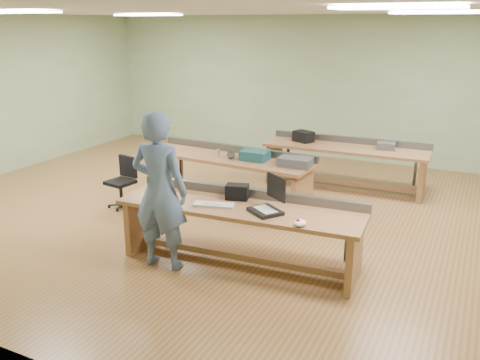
{
  "coord_description": "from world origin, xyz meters",
  "views": [
    {
      "loc": [
        3.37,
        -6.61,
        2.83
      ],
      "look_at": [
        0.42,
        -0.6,
        0.76
      ],
      "focal_mm": 38.0,
      "sensor_mm": 36.0,
      "label": 1
    }
  ],
  "objects_px": {
    "workbench_back": "(345,157)",
    "drinks_can": "(218,153)",
    "task_chair": "(123,189)",
    "workbench_mid": "(228,168)",
    "workbench_front": "(241,220)",
    "person": "(160,191)",
    "parts_bin_grey": "(295,162)",
    "parts_bin_teal": "(255,155)",
    "laptop_base": "(265,211)",
    "camera_bag": "(237,192)",
    "mug": "(231,155)"
  },
  "relations": [
    {
      "from": "parts_bin_teal",
      "to": "task_chair",
      "type": "bearing_deg",
      "value": -150.84
    },
    {
      "from": "camera_bag",
      "to": "task_chair",
      "type": "relative_size",
      "value": 0.34
    },
    {
      "from": "workbench_front",
      "to": "mug",
      "type": "bearing_deg",
      "value": 116.35
    },
    {
      "from": "person",
      "to": "parts_bin_teal",
      "type": "xyz_separation_m",
      "value": [
        0.1,
        2.47,
        -0.13
      ]
    },
    {
      "from": "person",
      "to": "task_chair",
      "type": "bearing_deg",
      "value": -45.42
    },
    {
      "from": "parts_bin_teal",
      "to": "workbench_back",
      "type": "bearing_deg",
      "value": 55.22
    },
    {
      "from": "workbench_back",
      "to": "parts_bin_grey",
      "type": "height_order",
      "value": "parts_bin_grey"
    },
    {
      "from": "workbench_back",
      "to": "laptop_base",
      "type": "bearing_deg",
      "value": -91.09
    },
    {
      "from": "workbench_front",
      "to": "drinks_can",
      "type": "bearing_deg",
      "value": 121.42
    },
    {
      "from": "laptop_base",
      "to": "person",
      "type": "bearing_deg",
      "value": -127.82
    },
    {
      "from": "camera_bag",
      "to": "mug",
      "type": "height_order",
      "value": "camera_bag"
    },
    {
      "from": "parts_bin_teal",
      "to": "workbench_mid",
      "type": "bearing_deg",
      "value": 178.43
    },
    {
      "from": "person",
      "to": "workbench_mid",
      "type": "bearing_deg",
      "value": -86.98
    },
    {
      "from": "mug",
      "to": "drinks_can",
      "type": "height_order",
      "value": "drinks_can"
    },
    {
      "from": "parts_bin_grey",
      "to": "workbench_front",
      "type": "bearing_deg",
      "value": -89.57
    },
    {
      "from": "workbench_front",
      "to": "parts_bin_grey",
      "type": "bearing_deg",
      "value": 86.62
    },
    {
      "from": "person",
      "to": "parts_bin_grey",
      "type": "height_order",
      "value": "person"
    },
    {
      "from": "workbench_front",
      "to": "mug",
      "type": "relative_size",
      "value": 22.73
    },
    {
      "from": "parts_bin_teal",
      "to": "mug",
      "type": "height_order",
      "value": "parts_bin_teal"
    },
    {
      "from": "task_chair",
      "to": "parts_bin_teal",
      "type": "height_order",
      "value": "parts_bin_teal"
    },
    {
      "from": "person",
      "to": "parts_bin_teal",
      "type": "height_order",
      "value": "person"
    },
    {
      "from": "workbench_front",
      "to": "person",
      "type": "height_order",
      "value": "person"
    },
    {
      "from": "workbench_front",
      "to": "workbench_mid",
      "type": "distance_m",
      "value": 2.33
    },
    {
      "from": "task_chair",
      "to": "drinks_can",
      "type": "xyz_separation_m",
      "value": [
        1.22,
        0.94,
        0.51
      ]
    },
    {
      "from": "workbench_back",
      "to": "person",
      "type": "xyz_separation_m",
      "value": [
        -1.16,
        -4.01,
        0.4
      ]
    },
    {
      "from": "parts_bin_grey",
      "to": "mug",
      "type": "bearing_deg",
      "value": -178.87
    },
    {
      "from": "workbench_front",
      "to": "parts_bin_grey",
      "type": "height_order",
      "value": "parts_bin_grey"
    },
    {
      "from": "workbench_back",
      "to": "drinks_can",
      "type": "xyz_separation_m",
      "value": [
        -1.69,
        -1.62,
        0.25
      ]
    },
    {
      "from": "workbench_back",
      "to": "camera_bag",
      "type": "height_order",
      "value": "camera_bag"
    },
    {
      "from": "workbench_back",
      "to": "parts_bin_grey",
      "type": "relative_size",
      "value": 5.81
    },
    {
      "from": "workbench_front",
      "to": "workbench_mid",
      "type": "relative_size",
      "value": 1.03
    },
    {
      "from": "task_chair",
      "to": "parts_bin_teal",
      "type": "bearing_deg",
      "value": 38.38
    },
    {
      "from": "camera_bag",
      "to": "workbench_back",
      "type": "bearing_deg",
      "value": 66.47
    },
    {
      "from": "person",
      "to": "laptop_base",
      "type": "height_order",
      "value": "person"
    },
    {
      "from": "workbench_mid",
      "to": "drinks_can",
      "type": "relative_size",
      "value": 25.08
    },
    {
      "from": "person",
      "to": "drinks_can",
      "type": "height_order",
      "value": "person"
    },
    {
      "from": "workbench_back",
      "to": "workbench_mid",
      "type": "bearing_deg",
      "value": -136.93
    },
    {
      "from": "camera_bag",
      "to": "mug",
      "type": "bearing_deg",
      "value": 104.01
    },
    {
      "from": "workbench_mid",
      "to": "drinks_can",
      "type": "height_order",
      "value": "drinks_can"
    },
    {
      "from": "camera_bag",
      "to": "parts_bin_teal",
      "type": "relative_size",
      "value": 0.65
    },
    {
      "from": "camera_bag",
      "to": "drinks_can",
      "type": "height_order",
      "value": "camera_bag"
    },
    {
      "from": "workbench_mid",
      "to": "laptop_base",
      "type": "height_order",
      "value": "workbench_mid"
    },
    {
      "from": "mug",
      "to": "workbench_front",
      "type": "bearing_deg",
      "value": -59.84
    },
    {
      "from": "person",
      "to": "parts_bin_grey",
      "type": "bearing_deg",
      "value": -114.33
    },
    {
      "from": "workbench_back",
      "to": "person",
      "type": "height_order",
      "value": "person"
    },
    {
      "from": "person",
      "to": "drinks_can",
      "type": "bearing_deg",
      "value": -83.46
    },
    {
      "from": "workbench_mid",
      "to": "mug",
      "type": "height_order",
      "value": "workbench_mid"
    },
    {
      "from": "task_chair",
      "to": "workbench_back",
      "type": "bearing_deg",
      "value": 50.61
    },
    {
      "from": "workbench_front",
      "to": "workbench_mid",
      "type": "xyz_separation_m",
      "value": [
        -1.2,
        2.0,
        -0.0
      ]
    },
    {
      "from": "person",
      "to": "laptop_base",
      "type": "relative_size",
      "value": 5.27
    }
  ]
}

